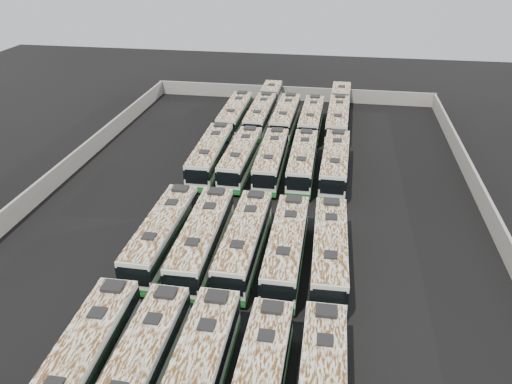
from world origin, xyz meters
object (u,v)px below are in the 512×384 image
(bus_midback_center, at_px, (271,160))
(bus_back_far_right, at_px, (339,112))
(bus_back_right, at_px, (311,119))
(bus_midback_left, at_px, (241,158))
(bus_midfront_far_left, at_px, (163,234))
(bus_midfront_center, at_px, (244,242))
(bus_midback_far_right, at_px, (335,163))
(bus_midback_right, at_px, (303,161))
(bus_front_center, at_px, (196,381))
(bus_midfront_left, at_px, (202,239))
(bus_midfront_right, at_px, (287,247))
(bus_back_left, at_px, (264,108))
(bus_back_center, at_px, (286,117))
(bus_front_left, at_px, (139,370))
(bus_front_far_left, at_px, (81,365))
(bus_midfront_far_right, at_px, (330,251))
(bus_midback_far_left, at_px, (211,155))
(bus_back_far_left, at_px, (235,115))

(bus_midback_center, bearing_deg, bus_back_far_right, 67.55)
(bus_back_right, bearing_deg, bus_midback_left, -115.26)
(bus_midfront_far_left, bearing_deg, bus_midback_left, 78.70)
(bus_midback_center, bearing_deg, bus_midfront_center, -90.25)
(bus_midfront_center, xyz_separation_m, bus_midback_far_right, (7.09, 17.01, 0.03))
(bus_midfront_center, bearing_deg, bus_midback_left, 102.61)
(bus_midback_center, relative_size, bus_midback_right, 1.00)
(bus_front_center, xyz_separation_m, bus_midfront_left, (-3.41, 14.44, 0.00))
(bus_midfront_right, distance_m, bus_back_left, 35.88)
(bus_back_center, bearing_deg, bus_midback_left, -102.49)
(bus_front_left, bearing_deg, bus_front_far_left, -175.10)
(bus_front_far_left, height_order, bus_midfront_left, bus_midfront_left)
(bus_front_center, bearing_deg, bus_midback_right, 83.53)
(bus_front_left, bearing_deg, bus_midback_center, 83.90)
(bus_midfront_center, bearing_deg, bus_front_far_left, -115.31)
(bus_midback_right, bearing_deg, bus_midfront_center, -101.72)
(bus_midfront_far_left, height_order, bus_back_center, bus_midfront_far_left)
(bus_midfront_far_right, distance_m, bus_back_center, 32.40)
(bus_front_far_left, distance_m, bus_midfront_center, 16.40)
(bus_midfront_center, bearing_deg, bus_back_left, 96.50)
(bus_midfront_far_right, xyz_separation_m, bus_midback_right, (-3.60, 17.33, -0.03))
(bus_front_far_left, height_order, bus_front_center, bus_front_center)
(bus_front_far_left, bearing_deg, bus_midback_right, 70.18)
(bus_front_far_left, height_order, bus_midfront_center, bus_front_far_left)
(bus_front_center, height_order, bus_midback_far_left, bus_front_center)
(bus_midfront_left, relative_size, bus_midback_left, 1.04)
(bus_midfront_left, bearing_deg, bus_back_far_left, 95.82)
(bus_back_left, distance_m, bus_back_far_right, 10.74)
(bus_front_far_left, relative_size, bus_midback_left, 1.03)
(bus_midfront_right, height_order, bus_midback_far_left, bus_midback_far_left)
(bus_midfront_center, height_order, bus_back_left, bus_midfront_center)
(bus_midfront_center, height_order, bus_midback_far_left, bus_midback_far_left)
(bus_midfront_far_left, height_order, bus_midfront_right, bus_midfront_far_left)
(bus_front_center, relative_size, bus_midback_right, 1.04)
(bus_front_far_left, bearing_deg, bus_midfront_center, 62.70)
(bus_midback_far_right, xyz_separation_m, bus_back_left, (-10.65, 17.87, -0.06))
(bus_midback_right, relative_size, bus_back_right, 0.99)
(bus_midfront_center, distance_m, bus_midback_left, 17.34)
(bus_midback_far_right, distance_m, bus_back_center, 16.05)
(bus_midfront_far_left, bearing_deg, bus_front_far_left, -89.82)
(bus_midback_center, bearing_deg, bus_front_far_left, -103.11)
(bus_midfront_far_left, bearing_deg, bus_midback_center, 67.99)
(bus_midfront_right, relative_size, bus_midback_far_left, 0.97)
(bus_front_center, distance_m, bus_back_far_left, 46.55)
(bus_midfront_far_left, xyz_separation_m, bus_midfront_right, (10.69, -0.25, -0.02))
(bus_midfront_left, height_order, bus_midfront_center, bus_midfront_left)
(bus_midback_left, distance_m, bus_back_center, 14.84)
(bus_back_left, xyz_separation_m, bus_back_center, (3.50, -3.50, 0.03))
(bus_midfront_far_left, xyz_separation_m, bus_back_right, (10.64, 31.39, -0.04))
(bus_midfront_right, relative_size, bus_midfront_far_right, 0.99)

